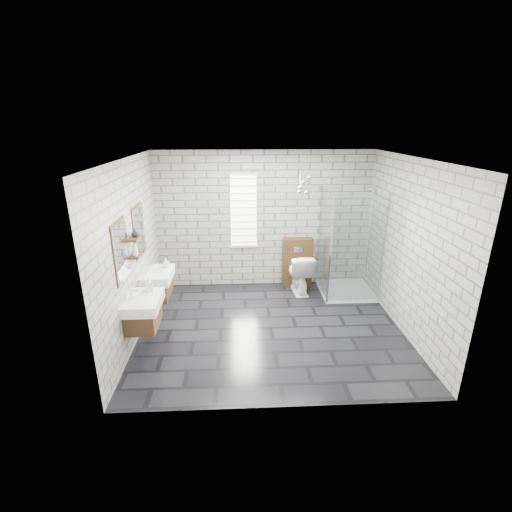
{
  "coord_description": "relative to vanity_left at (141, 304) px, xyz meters",
  "views": [
    {
      "loc": [
        -0.51,
        -5.3,
        3.17
      ],
      "look_at": [
        -0.23,
        0.35,
        1.13
      ],
      "focal_mm": 26.0,
      "sensor_mm": 36.0,
      "label": 1
    }
  ],
  "objects": [
    {
      "name": "wall_back",
      "position": [
        1.91,
        2.33,
        0.59
      ],
      "size": [
        4.2,
        0.02,
        2.7
      ],
      "primitive_type": "cube",
      "color": "#9C9D98",
      "rests_on": "floor"
    },
    {
      "name": "ceiling",
      "position": [
        1.91,
        0.52,
        1.95
      ],
      "size": [
        4.2,
        3.6,
        0.02
      ],
      "primitive_type": "cube",
      "color": "white",
      "rests_on": "wall_back"
    },
    {
      "name": "soap_bottle_a",
      "position": [
        0.08,
        0.22,
        0.2
      ],
      "size": [
        0.13,
        0.13,
        0.22
      ],
      "primitive_type": "imported",
      "rotation": [
        0.0,
        0.0,
        0.41
      ],
      "color": "#B2B2B2",
      "rests_on": "vanity_left"
    },
    {
      "name": "pendant_cluster",
      "position": [
        2.59,
        1.88,
        1.34
      ],
      "size": [
        0.26,
        0.24,
        0.76
      ],
      "color": "silver",
      "rests_on": "ceiling"
    },
    {
      "name": "floor",
      "position": [
        1.91,
        0.52,
        -0.77
      ],
      "size": [
        4.2,
        3.6,
        0.02
      ],
      "primitive_type": "cube",
      "color": "black",
      "rests_on": "ground"
    },
    {
      "name": "wall_right",
      "position": [
        4.02,
        0.52,
        0.59
      ],
      "size": [
        0.02,
        3.6,
        2.7
      ],
      "primitive_type": "cube",
      "color": "#9C9D98",
      "rests_on": "floor"
    },
    {
      "name": "shelf_lower",
      "position": [
        -0.12,
        0.47,
        0.56
      ],
      "size": [
        0.14,
        0.3,
        0.03
      ],
      "primitive_type": "cube",
      "color": "#462D15",
      "rests_on": "wall_left"
    },
    {
      "name": "wall_front",
      "position": [
        1.91,
        -1.29,
        0.59
      ],
      "size": [
        4.2,
        0.02,
        2.7
      ],
      "primitive_type": "cube",
      "color": "#9C9D98",
      "rests_on": "floor"
    },
    {
      "name": "soap_bottle_c",
      "position": [
        -0.11,
        0.41,
        0.69
      ],
      "size": [
        0.09,
        0.09,
        0.22
      ],
      "primitive_type": "imported",
      "rotation": [
        0.0,
        0.0,
        0.01
      ],
      "color": "#B2B2B2",
      "rests_on": "shelf_lower"
    },
    {
      "name": "shelf_upper",
      "position": [
        -0.12,
        0.47,
        0.82
      ],
      "size": [
        0.14,
        0.3,
        0.03
      ],
      "primitive_type": "cube",
      "color": "#462D15",
      "rests_on": "wall_left"
    },
    {
      "name": "cistern_panel",
      "position": [
        2.58,
        2.22,
        -0.26
      ],
      "size": [
        0.6,
        0.2,
        1.0
      ],
      "primitive_type": "cube",
      "color": "#462D15",
      "rests_on": "floor"
    },
    {
      "name": "flush_plate",
      "position": [
        2.58,
        2.12,
        0.04
      ],
      "size": [
        0.18,
        0.01,
        0.12
      ],
      "primitive_type": "cube",
      "color": "silver",
      "rests_on": "cistern_panel"
    },
    {
      "name": "shower_enclosure",
      "position": [
        3.41,
        1.7,
        -0.25
      ],
      "size": [
        1.0,
        1.0,
        2.03
      ],
      "color": "white",
      "rests_on": "floor"
    },
    {
      "name": "vanity_right",
      "position": [
        0.0,
        0.98,
        0.0
      ],
      "size": [
        0.47,
        0.7,
        1.57
      ],
      "color": "#462D15",
      "rests_on": "wall_left"
    },
    {
      "name": "vase",
      "position": [
        -0.11,
        0.51,
        0.89
      ],
      "size": [
        0.13,
        0.13,
        0.11
      ],
      "primitive_type": "imported",
      "rotation": [
        0.0,
        0.0,
        -0.22
      ],
      "color": "#B2B2B2",
      "rests_on": "shelf_upper"
    },
    {
      "name": "window",
      "position": [
        1.51,
        2.3,
        0.79
      ],
      "size": [
        0.56,
        0.05,
        1.48
      ],
      "color": "white",
      "rests_on": "wall_back"
    },
    {
      "name": "wall_left",
      "position": [
        -0.2,
        0.52,
        0.59
      ],
      "size": [
        0.02,
        3.6,
        2.7
      ],
      "primitive_type": "cube",
      "color": "#9C9D98",
      "rests_on": "floor"
    },
    {
      "name": "toilet",
      "position": [
        2.58,
        1.91,
        -0.36
      ],
      "size": [
        0.5,
        0.81,
        0.79
      ],
      "primitive_type": "imported",
      "rotation": [
        0.0,
        0.0,
        3.22
      ],
      "color": "white",
      "rests_on": "floor"
    },
    {
      "name": "vanity_left",
      "position": [
        0.0,
        0.0,
        0.0
      ],
      "size": [
        0.47,
        0.7,
        1.57
      ],
      "color": "#462D15",
      "rests_on": "wall_left"
    },
    {
      "name": "soap_bottle_b",
      "position": [
        0.16,
        1.17,
        0.17
      ],
      "size": [
        0.16,
        0.16,
        0.16
      ],
      "primitive_type": "imported",
      "rotation": [
        0.0,
        0.0,
        0.26
      ],
      "color": "#B2B2B2",
      "rests_on": "vanity_right"
    }
  ]
}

